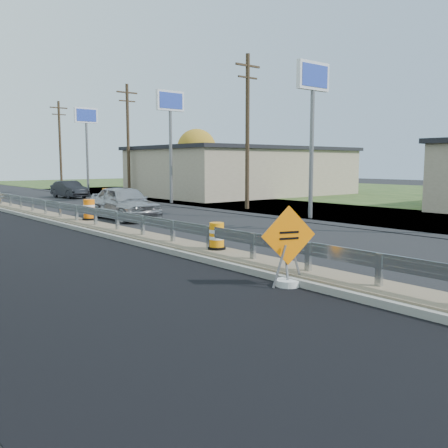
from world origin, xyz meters
TOP-DOWN VIEW (x-y plane):
  - ground at (0.00, 0.00)m, footprint 140.00×140.00m
  - grass_verge_far at (30.00, 10.00)m, footprint 40.00×120.00m
  - median at (0.00, 8.00)m, footprint 1.60×55.00m
  - guardrail at (0.00, 9.00)m, footprint 0.10×46.15m
  - retail_building_near at (20.99, 20.00)m, footprint 18.50×12.50m
  - pylon_sign_south at (10.50, 3.00)m, footprint 2.20×0.30m
  - pylon_sign_mid at (10.50, 16.00)m, footprint 2.20×0.30m
  - pylon_sign_north at (10.50, 30.00)m, footprint 2.20×0.30m
  - utility_pole_smid at (11.50, 9.00)m, footprint 1.90×0.26m
  - utility_pole_nmid at (11.50, 24.00)m, footprint 1.90×0.26m
  - utility_pole_north at (11.50, 39.00)m, footprint 1.90×0.26m
  - tree_far_yellow at (26.00, 34.00)m, footprint 4.62×4.62m
  - caution_sign at (-0.90, -6.17)m, footprint 1.31×0.57m
  - barrel_median_near at (0.17, -2.17)m, footprint 0.56×0.56m
  - barrel_median_mid at (0.55, 7.84)m, footprint 0.65×0.65m
  - barrel_shoulder_mid at (8.97, 23.42)m, footprint 0.56×0.56m
  - barrel_shoulder_far at (8.74, 30.83)m, footprint 0.67×0.67m
  - car_silver at (2.92, 8.83)m, footprint 2.19×5.11m
  - car_dark_mid at (7.00, 25.86)m, footprint 1.73×4.34m

SIDE VIEW (x-z plane):
  - ground at x=0.00m, z-range 0.00..0.00m
  - grass_verge_far at x=30.00m, z-range 0.00..0.03m
  - median at x=0.00m, z-range 0.00..0.23m
  - barrel_shoulder_mid at x=8.97m, z-range -0.02..0.81m
  - barrel_shoulder_far at x=8.74m, z-range -0.02..0.96m
  - caution_sign at x=-0.90m, z-range -0.47..1.43m
  - barrel_median_near at x=0.17m, z-range 0.21..1.04m
  - barrel_median_mid at x=0.55m, z-range 0.21..1.16m
  - car_dark_mid at x=7.00m, z-range 0.00..1.40m
  - guardrail at x=0.00m, z-range 0.37..1.09m
  - car_silver at x=2.92m, z-range 0.00..1.72m
  - retail_building_near at x=20.99m, z-range 0.02..4.29m
  - tree_far_yellow at x=26.00m, z-range 1.11..7.97m
  - utility_pole_smid at x=11.50m, z-range 0.23..9.63m
  - utility_pole_nmid at x=11.50m, z-range 0.23..9.63m
  - utility_pole_north at x=11.50m, z-range 0.23..9.63m
  - pylon_sign_south at x=10.50m, z-range 2.53..10.43m
  - pylon_sign_mid at x=10.50m, z-range 2.53..10.43m
  - pylon_sign_north at x=10.50m, z-range 2.53..10.43m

